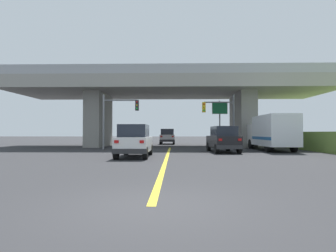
% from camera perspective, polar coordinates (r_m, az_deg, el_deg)
% --- Properties ---
extents(ground, '(160.00, 160.00, 0.00)m').
position_cam_1_polar(ground, '(30.97, 0.47, -4.18)').
color(ground, '#2B2B2D').
extents(overpass_bridge, '(33.72, 10.08, 7.97)m').
position_cam_1_polar(overpass_bridge, '(31.22, 0.46, 6.39)').
color(overpass_bridge, gray).
rests_on(overpass_bridge, ground).
extents(lane_divider_stripe, '(0.20, 22.59, 0.01)m').
position_cam_1_polar(lane_divider_stripe, '(17.20, -0.26, -6.44)').
color(lane_divider_stripe, yellow).
rests_on(lane_divider_stripe, ground).
extents(suv_lead, '(1.92, 4.45, 2.02)m').
position_cam_1_polar(suv_lead, '(17.64, -6.81, -3.03)').
color(suv_lead, silver).
rests_on(suv_lead, ground).
extents(suv_crossing, '(2.15, 4.58, 2.02)m').
position_cam_1_polar(suv_crossing, '(22.35, 11.12, -2.66)').
color(suv_crossing, black).
rests_on(suv_crossing, ground).
extents(box_truck, '(2.33, 7.14, 2.96)m').
position_cam_1_polar(box_truck, '(25.47, 20.30, -1.17)').
color(box_truck, silver).
rests_on(box_truck, ground).
extents(sedan_oncoming, '(1.97, 4.37, 2.02)m').
position_cam_1_polar(sedan_oncoming, '(37.66, -0.11, -2.14)').
color(sedan_oncoming, silver).
rests_on(sedan_oncoming, ground).
extents(traffic_signal_nearside, '(3.06, 0.36, 5.17)m').
position_cam_1_polar(traffic_signal_nearside, '(27.15, 11.00, 2.31)').
color(traffic_signal_nearside, '#56595E').
rests_on(traffic_signal_nearside, ground).
extents(traffic_signal_farside, '(3.35, 0.36, 5.03)m').
position_cam_1_polar(traffic_signal_farside, '(26.34, -10.44, 2.48)').
color(traffic_signal_farside, slate).
rests_on(traffic_signal_farside, ground).
extents(highway_sign, '(1.62, 0.17, 4.85)m').
position_cam_1_polar(highway_sign, '(29.76, 10.47, 2.62)').
color(highway_sign, slate).
rests_on(highway_sign, ground).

